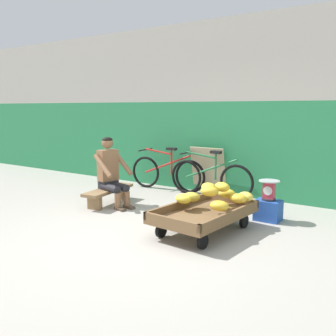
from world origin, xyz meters
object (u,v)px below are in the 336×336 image
Objects in this scene: banana_cart at (204,215)px; plastic_crate at (268,210)px; weighing_scale at (269,190)px; sign_board at (208,170)px; bicycle_near_left at (167,173)px; bicycle_far_left at (210,178)px; low_bench at (109,193)px; vendor_seated at (111,172)px.

banana_cart is 1.12m from plastic_crate.
plastic_crate is at bearing 62.91° from banana_cart.
sign_board reaches higher than weighing_scale.
plastic_crate is 2.54m from bicycle_near_left.
weighing_scale is 0.18× the size of bicycle_far_left.
low_bench is 1.99m from sign_board.
bicycle_far_left is at bearing -54.73° from sign_board.
bicycle_near_left and bicycle_far_left have the same top height.
vendor_seated is at bearing -166.07° from weighing_scale.
bicycle_near_left is at bearing 159.70° from plastic_crate.
weighing_scale is at bearing 13.04° from low_bench.
plastic_crate is 0.22× the size of bicycle_far_left.
vendor_seated is at bearing 169.18° from banana_cart.
weighing_scale is 0.34× the size of sign_board.
vendor_seated is 0.69× the size of bicycle_far_left.
weighing_scale is at bearing -90.00° from plastic_crate.
low_bench is at bearing -119.95° from sign_board.
bicycle_far_left is 0.32m from sign_board.
bicycle_near_left is at bearing 82.47° from low_bench.
sign_board reaches higher than bicycle_near_left.
vendor_seated is 0.69× the size of bicycle_near_left.
plastic_crate is at bearing -20.30° from bicycle_near_left.
bicycle_near_left is at bearing 179.25° from bicycle_far_left.
bicycle_far_left reaches higher than weighing_scale.
banana_cart is 4.19× the size of plastic_crate.
bicycle_far_left is at bearing 115.71° from banana_cart.
plastic_crate is at bearing 90.00° from weighing_scale.
banana_cart is 1.70× the size of sign_board.
low_bench is at bearing -166.93° from plastic_crate.
low_bench is 0.68× the size of bicycle_far_left.
sign_board is (-1.07, 2.11, 0.20)m from banana_cart.
weighing_scale is at bearing -35.24° from sign_board.
banana_cart is 2.65m from bicycle_near_left.
sign_board reaches higher than low_bench.
vendor_seated is 3.17× the size of plastic_crate.
banana_cart is at bearing -63.06° from sign_board.
plastic_crate is 1.20× the size of weighing_scale.
weighing_scale is 1.94m from sign_board.
low_bench is 2.64m from plastic_crate.
bicycle_near_left is (0.20, 1.48, 0.15)m from low_bench.
sign_board reaches higher than bicycle_far_left.
banana_cart reaches higher than low_bench.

